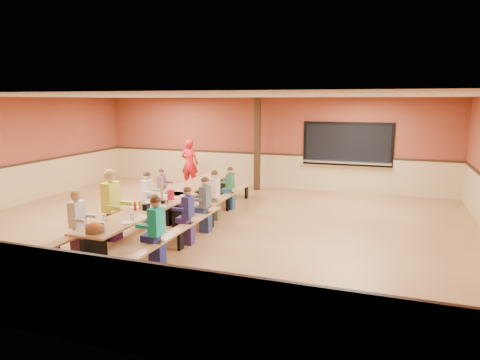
% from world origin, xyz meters
% --- Properties ---
extents(ground, '(12.00, 12.00, 0.00)m').
position_xyz_m(ground, '(0.00, 0.00, 0.00)').
color(ground, '#8E5D36').
rests_on(ground, ground).
extents(room_envelope, '(12.04, 10.04, 3.02)m').
position_xyz_m(room_envelope, '(0.00, 0.00, 0.69)').
color(room_envelope, brown).
rests_on(room_envelope, ground).
extents(kitchen_pass_through, '(2.78, 0.28, 1.38)m').
position_xyz_m(kitchen_pass_through, '(2.60, 4.96, 1.49)').
color(kitchen_pass_through, black).
rests_on(kitchen_pass_through, ground).
extents(structural_post, '(0.18, 0.18, 3.00)m').
position_xyz_m(structural_post, '(-0.20, 4.40, 1.50)').
color(structural_post, black).
rests_on(structural_post, ground).
extents(cafeteria_table_main, '(1.91, 3.70, 0.74)m').
position_xyz_m(cafeteria_table_main, '(-0.76, -1.62, 0.53)').
color(cafeteria_table_main, '#AB7644').
rests_on(cafeteria_table_main, ground).
extents(cafeteria_table_second, '(1.91, 3.70, 0.74)m').
position_xyz_m(cafeteria_table_second, '(-0.96, 1.55, 0.53)').
color(cafeteria_table_second, '#AB7644').
rests_on(cafeteria_table_second, ground).
extents(seated_child_white_left, '(0.39, 0.32, 1.25)m').
position_xyz_m(seated_child_white_left, '(-1.59, -2.57, 0.63)').
color(seated_child_white_left, white).
rests_on(seated_child_white_left, ground).
extents(seated_adult_yellow, '(0.50, 0.41, 1.48)m').
position_xyz_m(seated_adult_yellow, '(-1.59, -1.52, 0.74)').
color(seated_adult_yellow, '#EAFF3E').
rests_on(seated_adult_yellow, ground).
extents(seated_child_grey_left, '(0.37, 0.30, 1.21)m').
position_xyz_m(seated_child_grey_left, '(-1.59, -0.10, 0.61)').
color(seated_child_grey_left, silver).
rests_on(seated_child_grey_left, ground).
extents(seated_child_teal_right, '(0.39, 0.32, 1.26)m').
position_xyz_m(seated_child_teal_right, '(0.06, -2.52, 0.63)').
color(seated_child_teal_right, '#13A89A').
rests_on(seated_child_teal_right, ground).
extents(seated_child_navy_right, '(0.36, 0.29, 1.18)m').
position_xyz_m(seated_child_navy_right, '(0.06, -1.27, 0.59)').
color(seated_child_navy_right, navy).
rests_on(seated_child_navy_right, ground).
extents(seated_child_char_right, '(0.38, 0.31, 1.24)m').
position_xyz_m(seated_child_char_right, '(0.06, -0.40, 0.62)').
color(seated_child_char_right, '#4A4F54').
rests_on(seated_child_char_right, ground).
extents(seated_child_purple_sec, '(0.32, 0.26, 1.11)m').
position_xyz_m(seated_child_purple_sec, '(-1.78, 0.93, 0.56)').
color(seated_child_purple_sec, '#79496F').
rests_on(seated_child_purple_sec, ground).
extents(seated_child_green_sec, '(0.34, 0.28, 1.14)m').
position_xyz_m(seated_child_green_sec, '(-0.13, 1.70, 0.57)').
color(seated_child_green_sec, '#28613E').
rests_on(seated_child_green_sec, ground).
extents(seated_child_tan_sec, '(0.37, 0.30, 1.21)m').
position_xyz_m(seated_child_tan_sec, '(-0.13, 0.62, 0.61)').
color(seated_child_tan_sec, beige).
rests_on(seated_child_tan_sec, ground).
extents(standing_woman, '(0.62, 0.43, 1.63)m').
position_xyz_m(standing_woman, '(-2.46, 4.03, 0.81)').
color(standing_woman, red).
rests_on(standing_woman, ground).
extents(punch_pitcher, '(0.16, 0.16, 0.22)m').
position_xyz_m(punch_pitcher, '(-0.67, -0.64, 0.85)').
color(punch_pitcher, red).
rests_on(punch_pitcher, cafeteria_table_main).
extents(chip_bowl, '(0.32, 0.32, 0.15)m').
position_xyz_m(chip_bowl, '(-0.74, -3.16, 0.81)').
color(chip_bowl, orange).
rests_on(chip_bowl, cafeteria_table_main).
extents(napkin_dispenser, '(0.10, 0.14, 0.13)m').
position_xyz_m(napkin_dispenser, '(-0.70, -1.61, 0.80)').
color(napkin_dispenser, black).
rests_on(napkin_dispenser, cafeteria_table_main).
extents(condiment_mustard, '(0.06, 0.06, 0.17)m').
position_xyz_m(condiment_mustard, '(-0.86, -1.59, 0.82)').
color(condiment_mustard, yellow).
rests_on(condiment_mustard, cafeteria_table_main).
extents(condiment_ketchup, '(0.06, 0.06, 0.17)m').
position_xyz_m(condiment_ketchup, '(-0.89, -1.71, 0.82)').
color(condiment_ketchup, '#B2140F').
rests_on(condiment_ketchup, cafeteria_table_main).
extents(table_paddle, '(0.16, 0.16, 0.56)m').
position_xyz_m(table_paddle, '(-0.70, -0.96, 0.88)').
color(table_paddle, black).
rests_on(table_paddle, cafeteria_table_main).
extents(place_settings, '(0.65, 3.30, 0.11)m').
position_xyz_m(place_settings, '(-0.76, -1.62, 0.80)').
color(place_settings, beige).
rests_on(place_settings, cafeteria_table_main).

